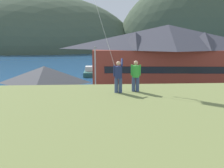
# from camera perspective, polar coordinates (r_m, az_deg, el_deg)

# --- Properties ---
(ground_plane) EXTENTS (600.00, 600.00, 0.00)m
(ground_plane) POSITION_cam_1_polar(r_m,az_deg,el_deg) (21.64, 4.36, -14.01)
(ground_plane) COLOR #66604C
(parking_lot_pad) EXTENTS (40.00, 20.00, 0.10)m
(parking_lot_pad) POSITION_cam_1_polar(r_m,az_deg,el_deg) (26.17, 2.94, -9.12)
(parking_lot_pad) COLOR gray
(parking_lot_pad) RESTS_ON ground
(bay_water) EXTENTS (360.00, 84.00, 0.03)m
(bay_water) POSITION_cam_1_polar(r_m,az_deg,el_deg) (79.88, -1.19, 5.22)
(bay_water) COLOR navy
(bay_water) RESTS_ON ground
(far_hill_east_peak) EXTENTS (116.30, 68.86, 62.33)m
(far_hill_east_peak) POSITION_cam_1_polar(r_m,az_deg,el_deg) (145.41, -17.91, 7.72)
(far_hill_east_peak) COLOR #42513D
(far_hill_east_peak) RESTS_ON ground
(far_hill_center_saddle) EXTENTS (93.39, 60.08, 80.78)m
(far_hill_center_saddle) POSITION_cam_1_polar(r_m,az_deg,el_deg) (145.79, 19.92, 7.60)
(far_hill_center_saddle) COLOR #3D4C38
(far_hill_center_saddle) RESTS_ON ground
(harbor_lodge) EXTENTS (27.74, 12.09, 10.92)m
(harbor_lodge) POSITION_cam_1_polar(r_m,az_deg,el_deg) (43.36, 13.05, 6.84)
(harbor_lodge) COLOR brown
(harbor_lodge) RESTS_ON ground
(storage_shed_near_lot) EXTENTS (7.67, 6.22, 5.86)m
(storage_shed_near_lot) POSITION_cam_1_polar(r_m,az_deg,el_deg) (28.52, -15.61, -1.48)
(storage_shed_near_lot) COLOR #756B5B
(storage_shed_near_lot) RESTS_ON ground
(storage_shed_waterside) EXTENTS (6.17, 5.99, 4.82)m
(storage_shed_waterside) POSITION_cam_1_polar(r_m,az_deg,el_deg) (41.65, 3.69, 2.35)
(storage_shed_waterside) COLOR beige
(storage_shed_waterside) RESTS_ON ground
(wharf_dock) EXTENTS (3.20, 13.36, 0.70)m
(wharf_dock) POSITION_cam_1_polar(r_m,az_deg,el_deg) (54.62, -1.90, 2.40)
(wharf_dock) COLOR #70604C
(wharf_dock) RESTS_ON ground
(moored_boat_wharfside) EXTENTS (2.33, 6.93, 2.16)m
(moored_boat_wharfside) POSITION_cam_1_polar(r_m,az_deg,el_deg) (55.03, -5.50, 2.82)
(moored_boat_wharfside) COLOR #23564C
(moored_boat_wharfside) RESTS_ON ground
(moored_boat_outer_mooring) EXTENTS (3.09, 8.14, 2.16)m
(moored_boat_outer_mooring) POSITION_cam_1_polar(r_m,az_deg,el_deg) (54.94, 1.89, 2.85)
(moored_boat_outer_mooring) COLOR navy
(moored_boat_outer_mooring) RESTS_ON ground
(parked_car_mid_row_far) EXTENTS (4.22, 2.09, 1.82)m
(parked_car_mid_row_far) POSITION_cam_1_polar(r_m,az_deg,el_deg) (22.42, 13.23, -10.36)
(parked_car_mid_row_far) COLOR #236633
(parked_car_mid_row_far) RESTS_ON parking_lot_pad
(parked_car_front_row_red) EXTENTS (4.26, 2.18, 1.82)m
(parked_car_front_row_red) POSITION_cam_1_polar(r_m,az_deg,el_deg) (28.64, 12.14, -5.35)
(parked_car_front_row_red) COLOR #236633
(parked_car_front_row_red) RESTS_ON parking_lot_pad
(parked_car_back_row_left) EXTENTS (4.25, 2.15, 1.82)m
(parked_car_back_row_left) POSITION_cam_1_polar(r_m,az_deg,el_deg) (28.02, 0.68, -5.46)
(parked_car_back_row_left) COLOR silver
(parked_car_back_row_left) RESTS_ON parking_lot_pad
(parked_car_mid_row_near) EXTENTS (4.28, 2.22, 1.82)m
(parked_car_mid_row_near) POSITION_cam_1_polar(r_m,az_deg,el_deg) (20.69, -11.81, -12.26)
(parked_car_mid_row_near) COLOR #9EA3A8
(parked_car_mid_row_near) RESTS_ON parking_lot_pad
(parked_car_front_row_silver) EXTENTS (4.33, 2.32, 1.82)m
(parked_car_front_row_silver) POSITION_cam_1_polar(r_m,az_deg,el_deg) (21.03, 1.33, -11.58)
(parked_car_front_row_silver) COLOR #236633
(parked_car_front_row_silver) RESTS_ON parking_lot_pad
(parking_light_pole) EXTENTS (0.24, 0.78, 7.73)m
(parking_light_pole) POSITION_cam_1_polar(r_m,az_deg,el_deg) (30.24, -4.01, 2.53)
(parking_light_pole) COLOR #ADADB2
(parking_light_pole) RESTS_ON parking_lot_pad
(person_kite_flyer) EXTENTS (0.56, 0.64, 1.86)m
(person_kite_flyer) POSITION_cam_1_polar(r_m,az_deg,el_deg) (13.00, 1.53, 2.01)
(person_kite_flyer) COLOR #384770
(person_kite_flyer) RESTS_ON grassy_hill_foreground
(person_companion) EXTENTS (0.55, 0.40, 1.74)m
(person_companion) POSITION_cam_1_polar(r_m,az_deg,el_deg) (13.34, 5.68, 2.15)
(person_companion) COLOR #384770
(person_companion) RESTS_ON grassy_hill_foreground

